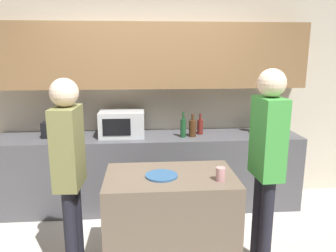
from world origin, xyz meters
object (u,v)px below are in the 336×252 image
microwave (122,123)px  person_center (69,164)px  bottle_1 (192,128)px  person_left (267,153)px  bottle_2 (200,126)px  bottle_0 (183,127)px  plate_on_island (161,176)px  potted_plant (258,117)px  cup_0 (221,174)px  toaster (54,130)px

microwave → person_center: bearing=-105.3°
bottle_1 → person_left: person_left is taller
bottle_1 → bottle_2: bottle_1 is taller
bottle_0 → bottle_1: 0.11m
plate_on_island → bottle_0: bearing=75.1°
potted_plant → person_left: bearing=-106.5°
microwave → cup_0: (0.84, -1.46, -0.09)m
bottle_0 → bottle_1: bearing=8.8°
bottle_1 → bottle_2: bearing=45.1°
microwave → person_left: person_left is taller
potted_plant → plate_on_island: 1.85m
potted_plant → bottle_0: potted_plant is taller
potted_plant → person_center: size_ratio=0.23×
cup_0 → person_center: (-1.18, 0.19, 0.05)m
bottle_1 → person_center: (-1.17, -1.17, 0.00)m
bottle_1 → bottle_2: size_ratio=1.09×
bottle_1 → person_left: 1.26m
potted_plant → bottle_1: size_ratio=1.46×
microwave → person_center: size_ratio=0.31×
microwave → bottle_0: bearing=-9.3°
cup_0 → bottle_2: bearing=86.1°
toaster → person_left: size_ratio=0.15×
toaster → person_left: person_left is taller
potted_plant → cup_0: bearing=-119.0°
bottle_2 → person_left: person_left is taller
plate_on_island → cup_0: 0.47m
bottle_2 → cup_0: 1.48m
microwave → cup_0: microwave is taller
person_left → microwave: bearing=42.1°
plate_on_island → person_left: (0.88, 0.07, 0.14)m
bottle_2 → cup_0: (-0.10, -1.47, -0.04)m
toaster → bottle_0: 1.51m
bottle_2 → person_center: 1.81m
potted_plant → person_left: (-0.38, -1.27, -0.04)m
person_left → bottle_2: bearing=11.8°
potted_plant → bottle_1: 0.83m
person_center → bottle_1: bearing=138.0°
bottle_1 → cup_0: size_ratio=2.53×
person_left → toaster: bearing=55.4°
bottle_0 → bottle_2: bearing=29.9°
microwave → toaster: microwave is taller
cup_0 → person_left: size_ratio=0.06×
bottle_2 → cup_0: size_ratio=2.33×
plate_on_island → person_center: size_ratio=0.15×
toaster → bottle_2: bottle_2 is taller
toaster → potted_plant: 2.44m
bottle_1 → person_center: size_ratio=0.16×
toaster → bottle_2: bearing=0.3°
microwave → bottle_0: (0.71, -0.12, -0.03)m
toaster → bottle_2: (1.72, 0.01, 0.01)m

